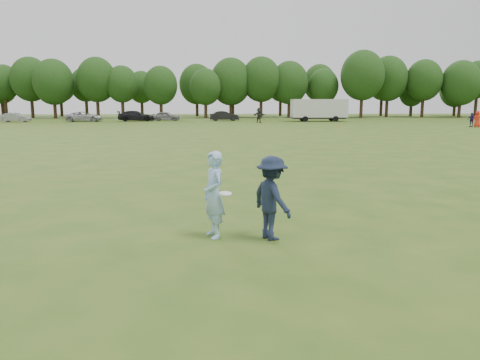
{
  "coord_description": "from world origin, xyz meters",
  "views": [
    {
      "loc": [
        -0.13,
        -9.43,
        2.92
      ],
      "look_at": [
        0.46,
        1.31,
        1.1
      ],
      "focal_mm": 35.0,
      "sensor_mm": 36.0,
      "label": 1
    }
  ],
  "objects_px": {
    "thrower": "(214,195)",
    "car_d": "(136,116)",
    "car_b": "(15,117)",
    "defender": "(272,198)",
    "car_f": "(224,116)",
    "player_far_c": "(477,119)",
    "field_cone": "(340,125)",
    "car_e": "(166,116)",
    "player_far_d": "(259,115)",
    "car_c": "(84,117)",
    "player_far_b": "(471,120)",
    "cargo_trailer": "(319,109)"
  },
  "relations": [
    {
      "from": "thrower",
      "to": "car_d",
      "type": "relative_size",
      "value": 0.36
    },
    {
      "from": "car_b",
      "to": "thrower",
      "type": "bearing_deg",
      "value": -154.84
    },
    {
      "from": "defender",
      "to": "car_f",
      "type": "height_order",
      "value": "defender"
    },
    {
      "from": "thrower",
      "to": "defender",
      "type": "distance_m",
      "value": 1.25
    },
    {
      "from": "player_far_c",
      "to": "field_cone",
      "type": "bearing_deg",
      "value": 23.68
    },
    {
      "from": "car_d",
      "to": "car_e",
      "type": "xyz_separation_m",
      "value": [
        4.3,
        0.95,
        -0.06
      ]
    },
    {
      "from": "player_far_d",
      "to": "car_d",
      "type": "xyz_separation_m",
      "value": [
        -17.57,
        6.12,
        -0.25
      ]
    },
    {
      "from": "defender",
      "to": "player_far_d",
      "type": "relative_size",
      "value": 0.88
    },
    {
      "from": "car_e",
      "to": "car_f",
      "type": "height_order",
      "value": "car_f"
    },
    {
      "from": "car_f",
      "to": "field_cone",
      "type": "height_order",
      "value": "car_f"
    },
    {
      "from": "car_e",
      "to": "thrower",
      "type": "bearing_deg",
      "value": -170.98
    },
    {
      "from": "player_far_c",
      "to": "player_far_d",
      "type": "xyz_separation_m",
      "value": [
        -23.45,
        12.46,
        0.09
      ]
    },
    {
      "from": "defender",
      "to": "player_far_d",
      "type": "bearing_deg",
      "value": -33.36
    },
    {
      "from": "player_far_c",
      "to": "car_c",
      "type": "height_order",
      "value": "player_far_c"
    },
    {
      "from": "player_far_c",
      "to": "car_e",
      "type": "bearing_deg",
      "value": 5.54
    },
    {
      "from": "player_far_b",
      "to": "car_d",
      "type": "bearing_deg",
      "value": -146.32
    },
    {
      "from": "defender",
      "to": "player_far_c",
      "type": "distance_m",
      "value": 50.38
    },
    {
      "from": "car_b",
      "to": "cargo_trailer",
      "type": "bearing_deg",
      "value": -90.66
    },
    {
      "from": "thrower",
      "to": "car_b",
      "type": "bearing_deg",
      "value": -176.29
    },
    {
      "from": "cargo_trailer",
      "to": "car_b",
      "type": "bearing_deg",
      "value": 179.91
    },
    {
      "from": "car_c",
      "to": "car_e",
      "type": "bearing_deg",
      "value": -83.03
    },
    {
      "from": "field_cone",
      "to": "player_far_d",
      "type": "bearing_deg",
      "value": 130.78
    },
    {
      "from": "thrower",
      "to": "car_d",
      "type": "height_order",
      "value": "thrower"
    },
    {
      "from": "car_b",
      "to": "car_e",
      "type": "relative_size",
      "value": 0.97
    },
    {
      "from": "car_c",
      "to": "player_far_b",
      "type": "bearing_deg",
      "value": -112.57
    },
    {
      "from": "player_far_c",
      "to": "cargo_trailer",
      "type": "bearing_deg",
      "value": -15.7
    },
    {
      "from": "car_b",
      "to": "field_cone",
      "type": "height_order",
      "value": "car_b"
    },
    {
      "from": "car_b",
      "to": "car_c",
      "type": "bearing_deg",
      "value": -86.27
    },
    {
      "from": "car_b",
      "to": "car_c",
      "type": "height_order",
      "value": "car_c"
    },
    {
      "from": "car_e",
      "to": "cargo_trailer",
      "type": "xyz_separation_m",
      "value": [
        22.39,
        -2.91,
        1.07
      ]
    },
    {
      "from": "car_d",
      "to": "player_far_d",
      "type": "bearing_deg",
      "value": -116.64
    },
    {
      "from": "defender",
      "to": "field_cone",
      "type": "bearing_deg",
      "value": -45.02
    },
    {
      "from": "car_c",
      "to": "car_d",
      "type": "distance_m",
      "value": 7.23
    },
    {
      "from": "car_b",
      "to": "field_cone",
      "type": "relative_size",
      "value": 13.34
    },
    {
      "from": "car_b",
      "to": "player_far_c",
      "type": "bearing_deg",
      "value": -106.74
    },
    {
      "from": "car_e",
      "to": "field_cone",
      "type": "relative_size",
      "value": 13.72
    },
    {
      "from": "player_far_c",
      "to": "car_b",
      "type": "bearing_deg",
      "value": 17.39
    },
    {
      "from": "player_far_c",
      "to": "cargo_trailer",
      "type": "height_order",
      "value": "cargo_trailer"
    },
    {
      "from": "thrower",
      "to": "player_far_d",
      "type": "xyz_separation_m",
      "value": [
        6.08,
        53.93,
        0.08
      ]
    },
    {
      "from": "car_f",
      "to": "cargo_trailer",
      "type": "relative_size",
      "value": 0.49
    },
    {
      "from": "player_far_b",
      "to": "car_e",
      "type": "height_order",
      "value": "player_far_b"
    },
    {
      "from": "car_d",
      "to": "field_cone",
      "type": "distance_m",
      "value": 30.59
    },
    {
      "from": "player_far_d",
      "to": "cargo_trailer",
      "type": "bearing_deg",
      "value": -0.34
    },
    {
      "from": "defender",
      "to": "car_f",
      "type": "relative_size",
      "value": 0.41
    },
    {
      "from": "defender",
      "to": "player_far_c",
      "type": "xyz_separation_m",
      "value": [
        28.3,
        41.68,
        0.03
      ]
    },
    {
      "from": "thrower",
      "to": "player_far_b",
      "type": "xyz_separation_m",
      "value": [
        29.36,
        42.38,
        -0.13
      ]
    },
    {
      "from": "player_far_b",
      "to": "car_c",
      "type": "height_order",
      "value": "player_far_b"
    },
    {
      "from": "player_far_b",
      "to": "car_e",
      "type": "distance_m",
      "value": 41.02
    },
    {
      "from": "car_f",
      "to": "cargo_trailer",
      "type": "xyz_separation_m",
      "value": [
        13.71,
        -2.59,
        1.05
      ]
    },
    {
      "from": "thrower",
      "to": "car_d",
      "type": "bearing_deg",
      "value": 168.81
    }
  ]
}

